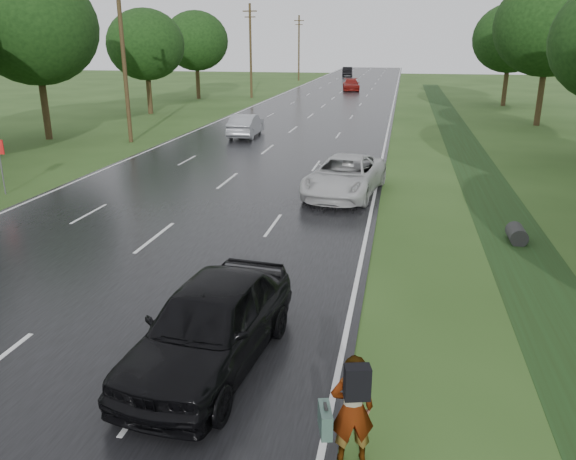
% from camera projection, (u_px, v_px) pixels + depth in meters
% --- Properties ---
extents(road, '(14.00, 180.00, 0.04)m').
position_uv_depth(road, '(319.00, 109.00, 52.67)').
color(road, black).
rests_on(road, ground).
extents(edge_stripe_east, '(0.12, 180.00, 0.01)m').
position_uv_depth(edge_stripe_east, '(392.00, 111.00, 51.41)').
color(edge_stripe_east, silver).
rests_on(edge_stripe_east, road).
extents(edge_stripe_west, '(0.12, 180.00, 0.01)m').
position_uv_depth(edge_stripe_west, '(250.00, 108.00, 53.92)').
color(edge_stripe_west, silver).
rests_on(edge_stripe_west, road).
extents(center_line, '(0.12, 180.00, 0.01)m').
position_uv_depth(center_line, '(319.00, 109.00, 52.67)').
color(center_line, silver).
rests_on(center_line, road).
extents(drainage_ditch, '(2.20, 120.00, 0.56)m').
position_uv_depth(drainage_ditch, '(482.00, 179.00, 26.10)').
color(drainage_ditch, black).
rests_on(drainage_ditch, ground).
extents(utility_pole_mid, '(1.60, 0.26, 10.00)m').
position_uv_depth(utility_pole_mid, '(124.00, 57.00, 34.15)').
color(utility_pole_mid, '#3B2B18').
rests_on(utility_pole_mid, ground).
extents(utility_pole_far, '(1.60, 0.26, 10.00)m').
position_uv_depth(utility_pole_far, '(251.00, 50.00, 62.02)').
color(utility_pole_far, '#3B2B18').
rests_on(utility_pole_far, ground).
extents(utility_pole_distant, '(1.60, 0.26, 10.00)m').
position_uv_depth(utility_pole_distant, '(299.00, 47.00, 89.90)').
color(utility_pole_distant, '#3B2B18').
rests_on(utility_pole_distant, ground).
extents(tree_east_d, '(8.00, 8.00, 10.76)m').
position_uv_depth(tree_east_d, '(550.00, 26.00, 40.58)').
color(tree_east_d, '#3B2B18').
rests_on(tree_east_d, ground).
extents(tree_east_f, '(7.20, 7.20, 9.62)m').
position_uv_depth(tree_east_f, '(511.00, 38.00, 53.89)').
color(tree_east_f, '#3B2B18').
rests_on(tree_east_f, ground).
extents(tree_west_c, '(7.80, 7.80, 10.43)m').
position_uv_depth(tree_west_c, '(34.00, 27.00, 34.68)').
color(tree_west_c, '#3B2B18').
rests_on(tree_west_c, ground).
extents(tree_west_d, '(6.60, 6.60, 8.80)m').
position_uv_depth(tree_west_d, '(146.00, 45.00, 47.88)').
color(tree_west_d, '#3B2B18').
rests_on(tree_west_d, ground).
extents(tree_west_f, '(7.00, 7.00, 9.29)m').
position_uv_depth(tree_west_f, '(196.00, 41.00, 60.90)').
color(tree_west_f, '#3B2B18').
rests_on(tree_west_f, ground).
extents(pedestrian, '(0.93, 0.71, 1.82)m').
position_uv_depth(pedestrian, '(351.00, 408.00, 8.32)').
color(pedestrian, '#A5998C').
rests_on(pedestrian, ground).
extents(white_pickup, '(3.38, 5.98, 1.58)m').
position_uv_depth(white_pickup, '(345.00, 176.00, 23.17)').
color(white_pickup, '#BCBCBC').
rests_on(white_pickup, road).
extents(dark_sedan, '(2.61, 5.33, 1.75)m').
position_uv_depth(dark_sedan, '(210.00, 324.00, 10.85)').
color(dark_sedan, black).
rests_on(dark_sedan, road).
extents(silver_sedan, '(1.73, 4.57, 1.49)m').
position_uv_depth(silver_sedan, '(246.00, 125.00, 37.39)').
color(silver_sedan, gray).
rests_on(silver_sedan, road).
extents(far_car_red, '(2.69, 5.29, 1.47)m').
position_uv_depth(far_car_red, '(351.00, 85.00, 72.44)').
color(far_car_red, maroon).
rests_on(far_car_red, road).
extents(far_car_dark, '(2.05, 5.06, 1.63)m').
position_uv_depth(far_car_dark, '(348.00, 71.00, 102.54)').
color(far_car_dark, black).
rests_on(far_car_dark, road).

